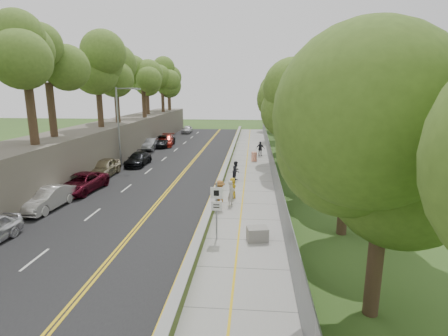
% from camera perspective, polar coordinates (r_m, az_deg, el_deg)
% --- Properties ---
extents(ground, '(140.00, 140.00, 0.00)m').
position_cam_1_polar(ground, '(21.84, -3.13, -8.25)').
color(ground, '#33511E').
rests_on(ground, ground).
extents(road, '(11.20, 66.00, 0.04)m').
position_cam_1_polar(road, '(36.97, -8.21, 0.50)').
color(road, black).
rests_on(road, ground).
extents(sidewalk, '(4.20, 66.00, 0.05)m').
position_cam_1_polar(sidewalk, '(36.03, 4.20, 0.28)').
color(sidewalk, gray).
rests_on(sidewalk, ground).
extents(jersey_barrier, '(0.42, 66.00, 0.60)m').
position_cam_1_polar(jersey_barrier, '(36.07, 0.55, 0.77)').
color(jersey_barrier, '#AAE835').
rests_on(jersey_barrier, ground).
extents(rock_embankment, '(5.00, 66.00, 4.00)m').
position_cam_1_polar(rock_embankment, '(39.24, -19.93, 3.51)').
color(rock_embankment, '#595147').
rests_on(rock_embankment, ground).
extents(chainlink_fence, '(0.04, 66.00, 2.00)m').
position_cam_1_polar(chainlink_fence, '(35.87, 7.58, 1.73)').
color(chainlink_fence, slate).
rests_on(chainlink_fence, ground).
extents(trees_embankment, '(6.40, 66.00, 13.00)m').
position_cam_1_polar(trees_embankment, '(38.69, -20.23, 16.03)').
color(trees_embankment, '#587B2A').
rests_on(trees_embankment, rock_embankment).
extents(trees_fenceside, '(7.00, 66.00, 14.00)m').
position_cam_1_polar(trees_fenceside, '(35.41, 11.75, 11.22)').
color(trees_fenceside, '#547726').
rests_on(trees_fenceside, ground).
extents(streetlight, '(2.52, 0.22, 8.00)m').
position_cam_1_polar(streetlight, '(36.83, -16.56, 7.33)').
color(streetlight, gray).
rests_on(streetlight, ground).
extents(signpost, '(0.62, 0.09, 3.10)m').
position_cam_1_polar(signpost, '(18.23, -1.24, -6.01)').
color(signpost, gray).
rests_on(signpost, sidewalk).
extents(construction_barrel, '(0.62, 0.62, 1.03)m').
position_cam_1_polar(construction_barrel, '(38.35, 4.94, 1.86)').
color(construction_barrel, '#F24517').
rests_on(construction_barrel, sidewalk).
extents(concrete_block, '(1.20, 0.99, 0.72)m').
position_cam_1_polar(concrete_block, '(18.72, 5.47, -10.65)').
color(concrete_block, slate).
rests_on(concrete_block, sidewalk).
extents(car_1, '(1.85, 4.57, 1.48)m').
position_cam_1_polar(car_1, '(25.88, -26.92, -4.45)').
color(car_1, beige).
rests_on(car_1, road).
extents(car_2, '(2.81, 5.31, 1.42)m').
position_cam_1_polar(car_2, '(29.08, -22.31, -2.26)').
color(car_2, '#500B1A').
rests_on(car_2, road).
extents(car_3, '(1.88, 4.58, 1.33)m').
position_cam_1_polar(car_3, '(37.31, -13.83, 1.44)').
color(car_3, black).
rests_on(car_3, road).
extents(car_4, '(2.02, 4.71, 1.59)m').
position_cam_1_polar(car_4, '(33.57, -18.97, 0.08)').
color(car_4, tan).
rests_on(car_4, road).
extents(car_5, '(1.77, 4.49, 1.45)m').
position_cam_1_polar(car_5, '(46.60, -12.01, 3.84)').
color(car_5, '#9C9FA3').
rests_on(car_5, road).
extents(car_6, '(2.72, 5.42, 1.47)m').
position_cam_1_polar(car_6, '(48.91, -10.06, 4.35)').
color(car_6, black).
rests_on(car_6, road).
extents(car_7, '(2.59, 5.31, 1.49)m').
position_cam_1_polar(car_7, '(49.40, -9.46, 4.46)').
color(car_7, maroon).
rests_on(car_7, road).
extents(car_8, '(1.62, 3.92, 1.33)m').
position_cam_1_polar(car_8, '(63.16, -6.05, 6.30)').
color(car_8, silver).
rests_on(car_8, road).
extents(painter_0, '(0.68, 0.85, 1.53)m').
position_cam_1_polar(painter_0, '(25.35, 1.40, -3.27)').
color(painter_0, gold).
rests_on(painter_0, sidewalk).
extents(painter_1, '(0.61, 0.74, 1.74)m').
position_cam_1_polar(painter_1, '(23.79, 1.16, -4.09)').
color(painter_1, beige).
rests_on(painter_1, sidewalk).
extents(painter_2, '(0.90, 1.00, 1.69)m').
position_cam_1_polar(painter_2, '(30.26, 1.99, -0.44)').
color(painter_2, black).
rests_on(painter_2, sidewalk).
extents(painter_3, '(1.05, 1.39, 1.90)m').
position_cam_1_polar(painter_3, '(23.20, -0.67, -4.33)').
color(painter_3, '#935C28').
rests_on(painter_3, sidewalk).
extents(person_far, '(1.10, 0.66, 1.76)m').
position_cam_1_polar(person_far, '(41.26, 5.95, 3.13)').
color(person_far, black).
rests_on(person_far, sidewalk).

